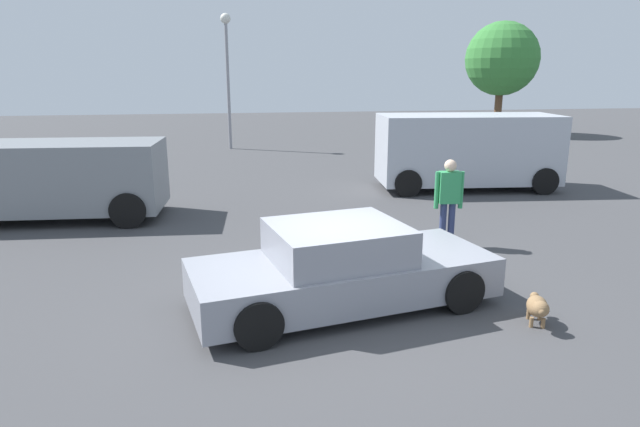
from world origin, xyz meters
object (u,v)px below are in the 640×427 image
at_px(dog, 538,307).
at_px(pedestrian, 449,195).
at_px(sedan_foreground, 342,269).
at_px(light_post_near, 227,57).
at_px(van_white, 467,149).
at_px(suv_dark, 63,177).

relative_size(dog, pedestrian, 0.38).
bearing_deg(sedan_foreground, light_post_near, 83.35).
relative_size(sedan_foreground, dog, 7.14).
distance_m(van_white, suv_dark, 10.87).
height_order(sedan_foreground, suv_dark, suv_dark).
relative_size(pedestrian, light_post_near, 0.30).
xyz_separation_m(sedan_foreground, dog, (2.50, -1.10, -0.31)).
relative_size(suv_dark, light_post_near, 0.80).
distance_m(van_white, pedestrian, 5.81).
bearing_deg(van_white, pedestrian, 67.80).
bearing_deg(pedestrian, light_post_near, -157.83).
bearing_deg(dog, light_post_near, -146.09).
relative_size(dog, suv_dark, 0.14).
xyz_separation_m(van_white, pedestrian, (-2.71, -5.14, -0.14)).
bearing_deg(light_post_near, dog, -78.37).
distance_m(suv_dark, light_post_near, 12.73).
bearing_deg(suv_dark, van_white, 12.92).
relative_size(van_white, suv_dark, 1.14).
relative_size(suv_dark, pedestrian, 2.67).
distance_m(pedestrian, light_post_near, 15.98).
height_order(van_white, pedestrian, van_white).
bearing_deg(dog, sedan_foreground, -91.55).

